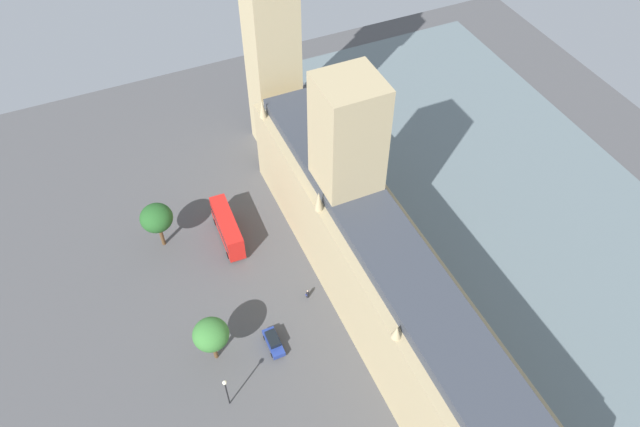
% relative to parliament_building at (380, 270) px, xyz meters
% --- Properties ---
extents(ground_plane, '(141.06, 141.06, 0.00)m').
position_rel_parliament_building_xyz_m(ground_plane, '(1.99, 1.77, -9.05)').
color(ground_plane, '#4C4C4F').
extents(river_thames, '(41.62, 126.95, 0.25)m').
position_rel_parliament_building_xyz_m(river_thames, '(-32.73, 1.77, -8.93)').
color(river_thames, slate).
rests_on(river_thames, ground).
extents(parliament_building, '(10.91, 70.26, 32.08)m').
position_rel_parliament_building_xyz_m(parliament_building, '(0.00, 0.00, 0.00)').
color(parliament_building, tan).
rests_on(parliament_building, ground).
extents(double_decker_bus_leading, '(2.92, 10.57, 4.75)m').
position_rel_parliament_building_xyz_m(double_decker_bus_leading, '(15.06, -21.05, -6.42)').
color(double_decker_bus_leading, red).
rests_on(double_decker_bus_leading, ground).
extents(car_blue_near_tower, '(1.81, 4.57, 1.74)m').
position_rel_parliament_building_xyz_m(car_blue_near_tower, '(15.47, -0.35, -8.17)').
color(car_blue_near_tower, navy).
rests_on(car_blue_near_tower, ground).
extents(pedestrian_opposite_hall, '(0.64, 0.56, 1.55)m').
position_rel_parliament_building_xyz_m(pedestrian_opposite_hall, '(8.08, -5.77, -8.36)').
color(pedestrian_opposite_hall, black).
rests_on(pedestrian_opposite_hall, ground).
extents(plane_tree_corner, '(4.92, 4.92, 8.20)m').
position_rel_parliament_building_xyz_m(plane_tree_corner, '(24.74, -24.13, -2.99)').
color(plane_tree_corner, brown).
rests_on(plane_tree_corner, ground).
extents(plane_tree_far_end, '(4.74, 4.74, 7.71)m').
position_rel_parliament_building_xyz_m(plane_tree_far_end, '(23.17, -1.90, -3.41)').
color(plane_tree_far_end, brown).
rests_on(plane_tree_far_end, ground).
extents(street_lamp_trailing, '(0.56, 0.56, 5.93)m').
position_rel_parliament_building_xyz_m(street_lamp_trailing, '(23.62, 5.15, -4.88)').
color(street_lamp_trailing, black).
rests_on(street_lamp_trailing, ground).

